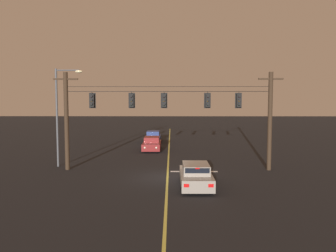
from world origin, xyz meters
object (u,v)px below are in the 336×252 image
(car_waiting_near_lane, at_px, (196,176))
(car_oncoming_trailing, at_px, (153,137))
(traffic_light_centre, at_px, (164,100))
(traffic_light_rightmost, at_px, (239,100))
(traffic_light_left_inner, at_px, (132,100))
(car_oncoming_lead, at_px, (152,144))
(traffic_light_leftmost, at_px, (92,100))
(traffic_light_right_inner, at_px, (208,100))
(street_lamp_corner, at_px, (61,108))

(car_waiting_near_lane, distance_m, car_oncoming_trailing, 21.39)
(traffic_light_centre, xyz_separation_m, traffic_light_rightmost, (5.44, 0.00, 0.00))
(traffic_light_left_inner, height_order, car_waiting_near_lane, traffic_light_left_inner)
(traffic_light_left_inner, height_order, car_oncoming_lead, traffic_light_left_inner)
(traffic_light_rightmost, bearing_deg, traffic_light_leftmost, 180.00)
(traffic_light_centre, relative_size, traffic_light_right_inner, 1.00)
(traffic_light_left_inner, height_order, street_lamp_corner, street_lamp_corner)
(traffic_light_centre, bearing_deg, traffic_light_rightmost, 0.00)
(traffic_light_right_inner, xyz_separation_m, street_lamp_corner, (-11.11, 1.17, -0.55))
(car_oncoming_lead, xyz_separation_m, car_oncoming_trailing, (-0.24, 6.67, 0.00))
(traffic_light_centre, relative_size, car_oncoming_trailing, 0.28)
(traffic_light_centre, bearing_deg, traffic_light_leftmost, 180.00)
(traffic_light_left_inner, bearing_deg, traffic_light_right_inner, 0.00)
(traffic_light_right_inner, relative_size, car_oncoming_lead, 0.28)
(street_lamp_corner, bearing_deg, traffic_light_right_inner, -6.00)
(car_oncoming_trailing, bearing_deg, street_lamp_corner, -112.26)
(traffic_light_leftmost, xyz_separation_m, car_oncoming_lead, (3.78, 9.70, -4.47))
(car_waiting_near_lane, relative_size, street_lamp_corner, 0.57)
(traffic_light_leftmost, bearing_deg, traffic_light_left_inner, 0.00)
(street_lamp_corner, bearing_deg, car_oncoming_trailing, 67.74)
(traffic_light_leftmost, height_order, street_lamp_corner, street_lamp_corner)
(traffic_light_right_inner, xyz_separation_m, car_oncoming_lead, (-4.65, 9.70, -4.47))
(traffic_light_left_inner, xyz_separation_m, traffic_light_rightmost, (7.81, 0.00, 0.00))
(car_waiting_near_lane, bearing_deg, traffic_light_rightmost, 53.64)
(traffic_light_right_inner, bearing_deg, traffic_light_centre, 180.00)
(car_oncoming_trailing, distance_m, street_lamp_corner, 16.89)
(car_oncoming_lead, height_order, street_lamp_corner, street_lamp_corner)
(traffic_light_left_inner, relative_size, car_oncoming_trailing, 0.28)
(traffic_light_left_inner, xyz_separation_m, traffic_light_right_inner, (5.54, 0.00, 0.00))
(traffic_light_leftmost, distance_m, traffic_light_right_inner, 8.44)
(traffic_light_right_inner, distance_m, car_oncoming_lead, 11.65)
(traffic_light_left_inner, xyz_separation_m, traffic_light_centre, (2.37, 0.00, 0.00))
(traffic_light_rightmost, xyz_separation_m, street_lamp_corner, (-13.38, 1.17, -0.55))
(traffic_light_left_inner, height_order, traffic_light_centre, same)
(traffic_light_centre, bearing_deg, traffic_light_right_inner, 0.00)
(traffic_light_rightmost, height_order, car_oncoming_trailing, traffic_light_rightmost)
(traffic_light_leftmost, distance_m, traffic_light_left_inner, 2.90)
(traffic_light_rightmost, xyz_separation_m, car_waiting_near_lane, (-3.46, -4.69, -4.47))
(traffic_light_rightmost, distance_m, car_waiting_near_lane, 7.34)
(traffic_light_leftmost, distance_m, car_waiting_near_lane, 9.72)
(traffic_light_rightmost, relative_size, car_oncoming_trailing, 0.28)
(car_waiting_near_lane, bearing_deg, traffic_light_centre, 112.88)
(traffic_light_rightmost, bearing_deg, car_waiting_near_lane, -126.36)
(street_lamp_corner, bearing_deg, car_oncoming_lead, 52.88)
(traffic_light_centre, height_order, car_oncoming_lead, traffic_light_centre)
(traffic_light_leftmost, relative_size, car_oncoming_trailing, 0.28)
(traffic_light_right_inner, xyz_separation_m, car_waiting_near_lane, (-1.19, -4.69, -4.47))
(car_oncoming_trailing, bearing_deg, car_waiting_near_lane, -80.04)
(car_oncoming_lead, bearing_deg, car_oncoming_trailing, 92.02)
(traffic_light_rightmost, distance_m, car_oncoming_trailing, 18.42)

